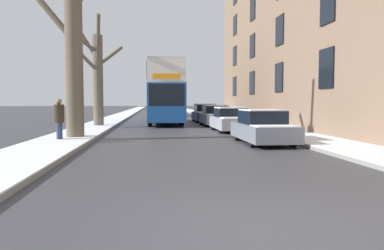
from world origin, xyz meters
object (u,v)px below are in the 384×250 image
parked_car_0 (263,128)px  parked_car_2 (215,116)px  bare_tree_left_1 (97,75)px  parked_car_3 (205,114)px  bare_tree_left_0 (75,51)px  pedestrian_left_sidewalk (59,119)px  double_decker_bus (164,90)px  parked_car_1 (230,120)px  oncoming_van (156,105)px

parked_car_0 → parked_car_2: bearing=90.0°
bare_tree_left_1 → parked_car_3: bare_tree_left_1 is taller
bare_tree_left_0 → parked_car_0: (7.69, -2.13, -3.24)m
pedestrian_left_sidewalk → parked_car_3: bearing=155.3°
double_decker_bus → parked_car_0: size_ratio=2.63×
bare_tree_left_1 → double_decker_bus: size_ratio=0.63×
parked_car_1 → oncoming_van: size_ratio=0.84×
parked_car_0 → oncoming_van: oncoming_van is taller
bare_tree_left_1 → parked_car_1: bare_tree_left_1 is taller
bare_tree_left_1 → parked_car_3: 10.55m
parked_car_0 → double_decker_bus: bearing=103.6°
parked_car_2 → pedestrian_left_sidewalk: pedestrian_left_sidewalk is taller
parked_car_1 → oncoming_van: (-4.03, 22.65, 0.65)m
double_decker_bus → oncoming_van: size_ratio=2.18×
oncoming_van → parked_car_3: bearing=-71.8°
bare_tree_left_1 → bare_tree_left_0: bearing=-88.4°
double_decker_bus → parked_car_0: (3.50, -14.49, -1.92)m
parked_car_0 → pedestrian_left_sidewalk: bearing=172.9°
parked_car_1 → parked_car_2: bearing=90.0°
bare_tree_left_0 → parked_car_0: bearing=-15.5°
parked_car_1 → parked_car_3: parked_car_3 is taller
bare_tree_left_1 → oncoming_van: 19.24m
bare_tree_left_1 → pedestrian_left_sidewalk: 9.49m
double_decker_bus → parked_car_2: (3.50, -3.06, -1.88)m
bare_tree_left_0 → parked_car_0: bare_tree_left_0 is taller
bare_tree_left_1 → oncoming_van: bare_tree_left_1 is taller
parked_car_2 → parked_car_3: (-0.00, 5.19, 0.03)m
bare_tree_left_1 → double_decker_bus: (4.41, 4.31, -0.85)m
parked_car_1 → parked_car_3: 10.37m
parked_car_3 → pedestrian_left_sidewalk: (-8.14, -15.61, 0.29)m
bare_tree_left_0 → pedestrian_left_sidewalk: size_ratio=4.49×
parked_car_2 → parked_car_3: 5.19m
parked_car_1 → pedestrian_left_sidewalk: 9.69m
bare_tree_left_1 → parked_car_1: size_ratio=1.64×
double_decker_bus → parked_car_2: bearing=-41.2°
bare_tree_left_0 → double_decker_bus: 13.12m
oncoming_van → pedestrian_left_sidewalk: (-4.11, -27.90, -0.31)m
parked_car_3 → parked_car_0: bearing=-90.0°
bare_tree_left_0 → parked_car_1: size_ratio=1.89×
parked_car_1 → parked_car_2: size_ratio=1.00×
parked_car_0 → bare_tree_left_0: bearing=164.5°
bare_tree_left_1 → pedestrian_left_sidewalk: (-0.23, -9.17, -2.41)m
parked_car_1 → parked_car_3: (-0.00, 10.37, 0.05)m
parked_car_1 → bare_tree_left_0: bearing=-151.8°
parked_car_1 → parked_car_3: size_ratio=0.93×
bare_tree_left_1 → parked_car_2: bearing=9.0°
double_decker_bus → oncoming_van: (-0.53, 14.42, -1.26)m
bare_tree_left_1 → parked_car_3: size_ratio=1.53×
parked_car_2 → pedestrian_left_sidewalk: size_ratio=2.37×
oncoming_van → pedestrian_left_sidewalk: size_ratio=2.81×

